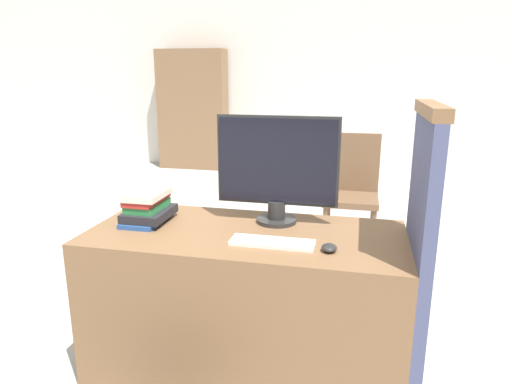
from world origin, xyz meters
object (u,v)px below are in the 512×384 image
(keyboard, at_px, (272,243))
(book_stack, at_px, (148,207))
(mouse, at_px, (329,248))
(far_chair, at_px, (352,186))
(monitor, at_px, (277,168))

(keyboard, xyz_separation_m, book_stack, (-0.66, 0.17, 0.07))
(keyboard, bearing_deg, mouse, -5.68)
(book_stack, bearing_deg, keyboard, -14.08)
(far_chair, bearing_deg, book_stack, -74.87)
(monitor, bearing_deg, book_stack, -167.83)
(monitor, relative_size, keyboard, 1.62)
(keyboard, relative_size, far_chair, 0.39)
(mouse, relative_size, book_stack, 0.28)
(monitor, height_order, book_stack, monitor)
(monitor, relative_size, book_stack, 2.06)
(mouse, bearing_deg, keyboard, 174.32)
(monitor, distance_m, mouse, 0.50)
(keyboard, xyz_separation_m, mouse, (0.25, -0.02, 0.01))
(keyboard, distance_m, book_stack, 0.69)
(mouse, xyz_separation_m, book_stack, (-0.91, 0.19, 0.06))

